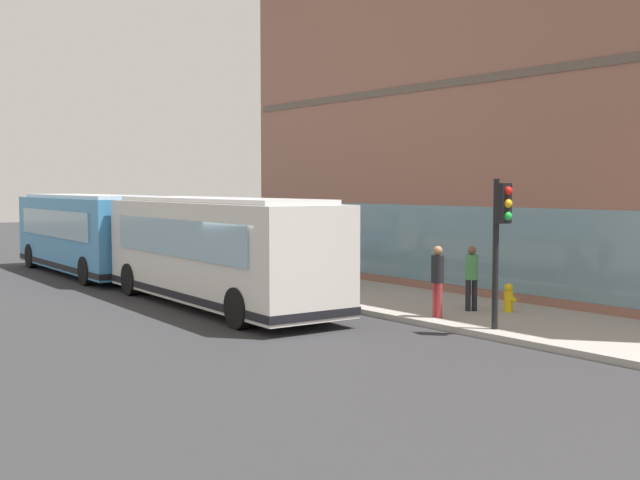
{
  "coord_description": "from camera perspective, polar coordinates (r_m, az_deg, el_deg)",
  "views": [
    {
      "loc": [
        -10.76,
        -16.08,
        3.39
      ],
      "look_at": [
        2.7,
        1.35,
        1.87
      ],
      "focal_mm": 43.84,
      "sensor_mm": 36.0,
      "label": 1
    }
  ],
  "objects": [
    {
      "name": "traffic_light_near_corner",
      "position": [
        17.95,
        13.05,
        1.09
      ],
      "size": [
        0.32,
        0.49,
        3.41
      ],
      "color": "black",
      "rests_on": "sidewalk_curb"
    },
    {
      "name": "fire_hydrant",
      "position": [
        20.81,
        13.61,
        -4.12
      ],
      "size": [
        0.35,
        0.35,
        0.74
      ],
      "color": "yellow",
      "rests_on": "sidewalk_curb"
    },
    {
      "name": "ground",
      "position": [
        19.64,
        -3.85,
        -6.01
      ],
      "size": [
        120.0,
        120.0,
        0.0
      ],
      "primitive_type": "plane",
      "color": "#2D2D30"
    },
    {
      "name": "city_bus_nearside",
      "position": [
        22.12,
        -7.58,
        -0.86
      ],
      "size": [
        3.1,
        10.17,
        3.07
      ],
      "color": "silver",
      "rests_on": "ground"
    },
    {
      "name": "pedestrian_near_building_entrance",
      "position": [
        20.66,
        11.01,
        -2.43
      ],
      "size": [
        0.32,
        0.32,
        1.7
      ],
      "color": "black",
      "rests_on": "sidewalk_curb"
    },
    {
      "name": "sidewalk_curb",
      "position": [
        22.58,
        6.24,
        -4.53
      ],
      "size": [
        4.29,
        40.0,
        0.15
      ],
      "primitive_type": "cube",
      "color": "#9E9991",
      "rests_on": "ground"
    },
    {
      "name": "newspaper_vending_box",
      "position": [
        25.78,
        -1.25,
        -2.27
      ],
      "size": [
        0.44,
        0.42,
        0.9
      ],
      "color": "#197233",
      "rests_on": "sidewalk_curb"
    },
    {
      "name": "pedestrian_walking_along_curb",
      "position": [
        25.17,
        2.14,
        -1.42
      ],
      "size": [
        0.32,
        0.32,
        1.56
      ],
      "color": "#3F8C4C",
      "rests_on": "sidewalk_curb"
    },
    {
      "name": "building_corner",
      "position": [
        27.29,
        16.18,
        9.07
      ],
      "size": [
        8.55,
        21.45,
        11.82
      ],
      "color": "#8C5B4C",
      "rests_on": "ground"
    },
    {
      "name": "pedestrian_by_light_pole",
      "position": [
        19.52,
        8.58,
        -2.62
      ],
      "size": [
        0.32,
        0.32,
        1.77
      ],
      "color": "#B23338",
      "rests_on": "sidewalk_curb"
    },
    {
      "name": "city_bus_far_down_street",
      "position": [
        31.41,
        -16.69,
        0.42
      ],
      "size": [
        3.03,
        10.15,
        3.07
      ],
      "color": "#3F8CC6",
      "rests_on": "ground"
    }
  ]
}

